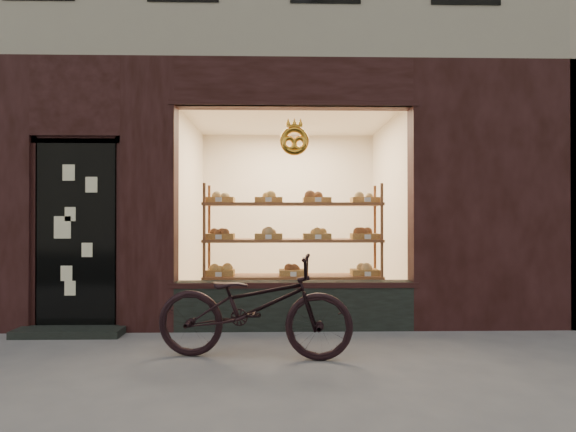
{
  "coord_description": "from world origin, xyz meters",
  "views": [
    {
      "loc": [
        0.27,
        -3.03,
        1.27
      ],
      "look_at": [
        0.38,
        2.0,
        1.3
      ],
      "focal_mm": 28.0,
      "sensor_mm": 36.0,
      "label": 1
    }
  ],
  "objects": [
    {
      "name": "ground",
      "position": [
        0.0,
        0.0,
        0.0
      ],
      "size": [
        90.0,
        90.0,
        0.0
      ],
      "primitive_type": "plane",
      "color": "slate"
    },
    {
      "name": "display_shelf",
      "position": [
        0.45,
        2.55,
        0.87
      ],
      "size": [
        2.2,
        0.45,
        1.7
      ],
      "color": "brown",
      "rests_on": "ground"
    },
    {
      "name": "bicycle",
      "position": [
        0.05,
        1.07,
        0.47
      ],
      "size": [
        1.86,
        0.85,
        0.94
      ],
      "primitive_type": "imported",
      "rotation": [
        0.0,
        0.0,
        1.44
      ],
      "color": "black",
      "rests_on": "ground"
    }
  ]
}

